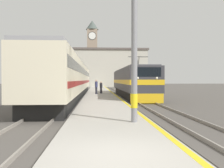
{
  "coord_description": "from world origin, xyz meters",
  "views": [
    {
      "loc": [
        -0.57,
        -6.17,
        2.04
      ],
      "look_at": [
        1.61,
        29.19,
        1.47
      ],
      "focal_mm": 42.0,
      "sensor_mm": 36.0,
      "label": 1
    }
  ],
  "objects_px": {
    "person_on_platform": "(96,86)",
    "clock_tower": "(92,51)",
    "locomotive_train": "(132,82)",
    "passenger_train": "(73,79)",
    "catenary_mast": "(137,25)",
    "second_waiting_passenger": "(101,87)"
  },
  "relations": [
    {
      "from": "person_on_platform",
      "to": "second_waiting_passenger",
      "type": "bearing_deg",
      "value": 65.79
    },
    {
      "from": "locomotive_train",
      "to": "catenary_mast",
      "type": "bearing_deg",
      "value": -97.22
    },
    {
      "from": "locomotive_train",
      "to": "clock_tower",
      "type": "xyz_separation_m",
      "value": [
        -5.4,
        53.9,
        9.49
      ]
    },
    {
      "from": "catenary_mast",
      "to": "person_on_platform",
      "type": "bearing_deg",
      "value": 94.39
    },
    {
      "from": "catenary_mast",
      "to": "second_waiting_passenger",
      "type": "xyz_separation_m",
      "value": [
        -1.05,
        23.23,
        -3.26
      ]
    },
    {
      "from": "catenary_mast",
      "to": "person_on_platform",
      "type": "relative_size",
      "value": 4.53
    },
    {
      "from": "catenary_mast",
      "to": "second_waiting_passenger",
      "type": "bearing_deg",
      "value": 92.59
    },
    {
      "from": "locomotive_train",
      "to": "second_waiting_passenger",
      "type": "xyz_separation_m",
      "value": [
        -3.57,
        3.35,
        -0.67
      ]
    },
    {
      "from": "locomotive_train",
      "to": "catenary_mast",
      "type": "xyz_separation_m",
      "value": [
        -2.52,
        -19.88,
        2.59
      ]
    },
    {
      "from": "passenger_train",
      "to": "catenary_mast",
      "type": "height_order",
      "value": "catenary_mast"
    },
    {
      "from": "person_on_platform",
      "to": "clock_tower",
      "type": "distance_m",
      "value": 52.91
    },
    {
      "from": "locomotive_train",
      "to": "second_waiting_passenger",
      "type": "bearing_deg",
      "value": 136.8
    },
    {
      "from": "catenary_mast",
      "to": "clock_tower",
      "type": "relative_size",
      "value": 0.39
    },
    {
      "from": "passenger_train",
      "to": "clock_tower",
      "type": "height_order",
      "value": "clock_tower"
    },
    {
      "from": "catenary_mast",
      "to": "passenger_train",
      "type": "bearing_deg",
      "value": 102.11
    },
    {
      "from": "passenger_train",
      "to": "second_waiting_passenger",
      "type": "distance_m",
      "value": 4.23
    },
    {
      "from": "locomotive_train",
      "to": "passenger_train",
      "type": "xyz_separation_m",
      "value": [
        -7.04,
        1.19,
        0.42
      ]
    },
    {
      "from": "passenger_train",
      "to": "person_on_platform",
      "type": "xyz_separation_m",
      "value": [
        2.84,
        0.77,
        -0.97
      ]
    },
    {
      "from": "catenary_mast",
      "to": "second_waiting_passenger",
      "type": "height_order",
      "value": "catenary_mast"
    },
    {
      "from": "passenger_train",
      "to": "locomotive_train",
      "type": "bearing_deg",
      "value": -9.58
    },
    {
      "from": "passenger_train",
      "to": "second_waiting_passenger",
      "type": "height_order",
      "value": "passenger_train"
    },
    {
      "from": "second_waiting_passenger",
      "to": "person_on_platform",
      "type": "bearing_deg",
      "value": -114.21
    }
  ]
}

